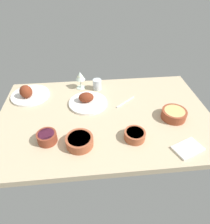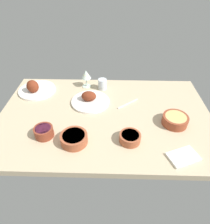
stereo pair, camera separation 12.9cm
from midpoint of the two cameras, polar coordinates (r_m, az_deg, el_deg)
The scene contains 11 objects.
dining_table at distance 131.80cm, azimuth 2.81°, elevation -1.46°, with size 140.00×90.00×4.00cm, color #C6B28E.
plate_center_main at distance 157.61cm, azimuth -17.19°, elevation 6.34°, with size 27.68×27.68×10.99cm.
plate_near_viewer at distance 139.87cm, azimuth -1.73°, elevation 3.43°, with size 27.04×27.04×8.35cm.
bowl_pasta at distance 131.21cm, azimuth 22.27°, elevation -2.22°, with size 15.65×15.65×5.81cm.
bowl_sauce at distance 110.99cm, azimuth -5.65°, elevation -7.72°, with size 15.22×15.22×5.59cm.
bowl_potatoes at distance 113.14cm, azimuth 10.51°, elevation -7.41°, with size 12.05×12.05×5.02cm.
bowl_onions at distance 117.38cm, azimuth -14.28°, elevation -5.64°, with size 11.00×11.00×6.07cm.
wine_glass at distance 153.93cm, azimuth -3.07°, elevation 10.46°, with size 7.60×7.60×14.00cm.
water_tumbler at distance 153.73cm, azimuth 1.68°, elevation 7.96°, with size 6.67×6.67×8.21cm, color silver.
folded_napkin at distance 115.50cm, azimuth 24.75°, elevation -11.77°, with size 15.65×10.17×1.20cm, color white.
fork_loose at distance 140.81cm, azimuth 9.28°, elevation 2.29°, with size 18.41×0.90×0.80cm, color silver.
Camera 2 is at (-2.84, 100.29, 87.72)cm, focal length 31.68 mm.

